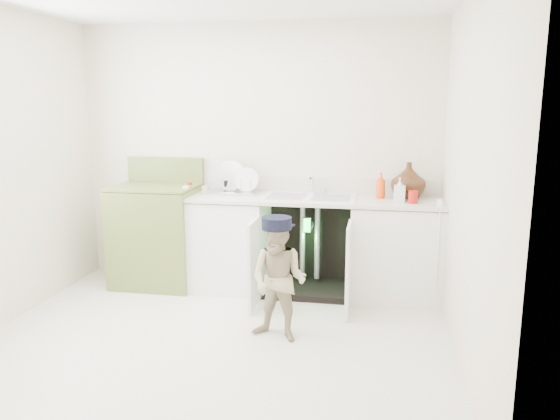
% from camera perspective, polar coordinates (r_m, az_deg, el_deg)
% --- Properties ---
extents(ground, '(3.50, 3.50, 0.00)m').
position_cam_1_polar(ground, '(4.24, -6.86, -13.37)').
color(ground, silver).
rests_on(ground, ground).
extents(room_shell, '(6.00, 5.50, 1.26)m').
position_cam_1_polar(room_shell, '(3.89, -7.29, 3.60)').
color(room_shell, beige).
rests_on(room_shell, ground).
extents(counter_run, '(2.44, 1.02, 1.23)m').
position_cam_1_polar(counter_run, '(5.09, 3.30, -3.41)').
color(counter_run, white).
rests_on(counter_run, ground).
extents(avocado_stove, '(0.78, 0.65, 1.22)m').
position_cam_1_polar(avocado_stove, '(5.44, -12.70, -2.41)').
color(avocado_stove, olive).
rests_on(avocado_stove, ground).
extents(repair_worker, '(0.52, 0.97, 0.94)m').
position_cam_1_polar(repair_worker, '(4.07, -0.13, -7.19)').
color(repair_worker, tan).
rests_on(repair_worker, ground).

